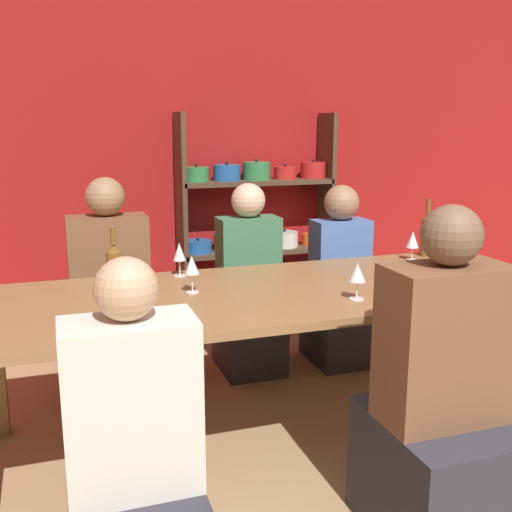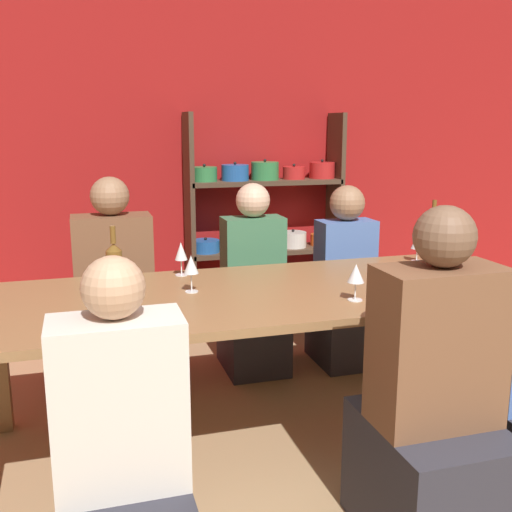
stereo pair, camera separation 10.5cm
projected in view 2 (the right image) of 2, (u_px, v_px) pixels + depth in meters
wall_back_red at (193, 153)px, 4.71m from camera, size 8.80×0.06×2.70m
shelf_unit at (264, 237)px, 4.81m from camera, size 1.25×0.30×1.66m
dining_table at (262, 305)px, 2.93m from camera, size 2.70×1.05×0.77m
wine_bottle_green at (433, 235)px, 3.61m from camera, size 0.07×0.07×0.35m
wine_bottle_dark at (115, 268)px, 2.81m from camera, size 0.08×0.08×0.33m
wine_glass_white_a at (356, 275)px, 2.72m from camera, size 0.08×0.08×0.17m
wine_glass_empty_a at (191, 266)px, 2.86m from camera, size 0.07×0.07×0.18m
wine_glass_empty_b at (181, 252)px, 3.18m from camera, size 0.07×0.07×0.18m
wine_glass_white_b at (418, 242)px, 3.51m from camera, size 0.07×0.07×0.17m
wine_glass_white_c at (441, 270)px, 2.85m from camera, size 0.07×0.07×0.16m
cell_phone at (477, 288)px, 2.94m from camera, size 0.14×0.16×0.01m
person_near_a at (432, 426)px, 2.22m from camera, size 0.45×0.57×1.29m
person_far_a at (116, 312)px, 3.60m from camera, size 0.46×0.57×1.27m
person_near_b at (123, 481)px, 1.95m from camera, size 0.41×0.52×1.18m
person_far_b at (344, 297)px, 3.96m from camera, size 0.37×0.46×1.19m
person_far_c at (253, 302)px, 3.85m from camera, size 0.38×0.48×1.21m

